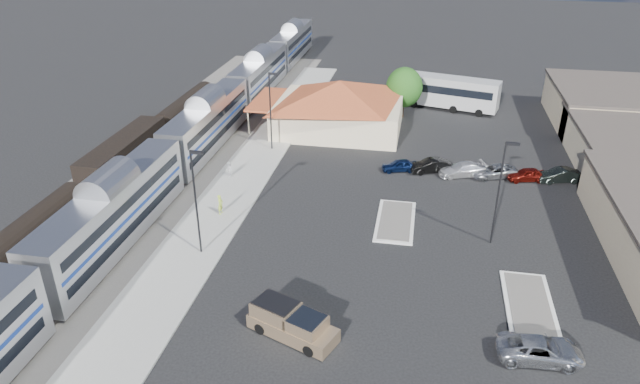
% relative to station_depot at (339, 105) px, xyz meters
% --- Properties ---
extents(ground, '(280.00, 280.00, 0.00)m').
position_rel_station_depot_xyz_m(ground, '(4.56, -24.00, -3.13)').
color(ground, black).
rests_on(ground, ground).
extents(railbed, '(16.00, 100.00, 0.12)m').
position_rel_station_depot_xyz_m(railbed, '(-16.44, -16.00, -3.07)').
color(railbed, '#4C4944').
rests_on(railbed, ground).
extents(platform, '(5.50, 92.00, 0.18)m').
position_rel_station_depot_xyz_m(platform, '(-7.44, -18.00, -3.04)').
color(platform, gray).
rests_on(platform, ground).
extents(passenger_train, '(3.00, 104.00, 5.55)m').
position_rel_station_depot_xyz_m(passenger_train, '(-13.44, -9.20, -0.26)').
color(passenger_train, silver).
rests_on(passenger_train, ground).
extents(freight_cars, '(2.80, 46.00, 4.00)m').
position_rel_station_depot_xyz_m(freight_cars, '(-19.44, -17.25, -1.21)').
color(freight_cars, black).
rests_on(freight_cars, ground).
extents(station_depot, '(18.35, 12.24, 6.20)m').
position_rel_station_depot_xyz_m(station_depot, '(0.00, 0.00, 0.00)').
color(station_depot, beige).
rests_on(station_depot, ground).
extents(traffic_island_south, '(3.30, 7.50, 0.21)m').
position_rel_station_depot_xyz_m(traffic_island_south, '(8.56, -22.00, -3.03)').
color(traffic_island_south, silver).
rests_on(traffic_island_south, ground).
extents(traffic_island_north, '(3.30, 7.50, 0.21)m').
position_rel_station_depot_xyz_m(traffic_island_north, '(18.56, -32.00, -3.03)').
color(traffic_island_north, silver).
rests_on(traffic_island_north, ground).
extents(lamp_plat_s, '(1.08, 0.25, 9.00)m').
position_rel_station_depot_xyz_m(lamp_plat_s, '(-6.34, -30.00, 2.21)').
color(lamp_plat_s, black).
rests_on(lamp_plat_s, ground).
extents(lamp_plat_n, '(1.08, 0.25, 9.00)m').
position_rel_station_depot_xyz_m(lamp_plat_n, '(-6.34, -8.00, 2.21)').
color(lamp_plat_n, black).
rests_on(lamp_plat_n, ground).
extents(lamp_lot, '(1.08, 0.25, 9.00)m').
position_rel_station_depot_xyz_m(lamp_lot, '(16.66, -24.00, 2.21)').
color(lamp_lot, black).
rests_on(lamp_lot, ground).
extents(tree_depot, '(4.71, 4.71, 6.63)m').
position_rel_station_depot_xyz_m(tree_depot, '(7.56, 6.00, 0.89)').
color(tree_depot, '#382314').
rests_on(tree_depot, ground).
extents(pickup_truck, '(6.33, 4.24, 2.06)m').
position_rel_station_depot_xyz_m(pickup_truck, '(3.00, -38.14, -2.16)').
color(pickup_truck, '#A18463').
rests_on(pickup_truck, ground).
extents(suv, '(5.39, 2.71, 1.46)m').
position_rel_station_depot_xyz_m(suv, '(18.42, -37.44, -2.40)').
color(suv, '#A5A8AD').
rests_on(suv, ground).
extents(coach_bus, '(13.95, 6.36, 4.38)m').
position_rel_station_depot_xyz_m(coach_bus, '(13.21, 10.58, -0.61)').
color(coach_bus, silver).
rests_on(coach_bus, ground).
extents(person_a, '(0.51, 0.71, 1.85)m').
position_rel_station_depot_xyz_m(person_a, '(-7.01, -23.66, -2.03)').
color(person_a, '#AFC93F').
rests_on(person_a, platform).
extents(person_b, '(0.81, 0.91, 1.56)m').
position_rel_station_depot_xyz_m(person_b, '(-8.79, -16.04, -2.17)').
color(person_b, silver).
rests_on(person_b, platform).
extents(parked_car_a, '(3.99, 2.42, 1.27)m').
position_rel_station_depot_xyz_m(parked_car_a, '(8.22, -11.10, -2.50)').
color(parked_car_a, '#0D1C44').
rests_on(parked_car_a, ground).
extents(parked_car_b, '(4.61, 2.84, 1.43)m').
position_rel_station_depot_xyz_m(parked_car_b, '(11.42, -10.80, -2.41)').
color(parked_car_b, black).
rests_on(parked_car_b, ground).
extents(parked_car_c, '(5.26, 3.51, 1.42)m').
position_rel_station_depot_xyz_m(parked_car_c, '(14.62, -11.10, -2.42)').
color(parked_car_c, silver).
rests_on(parked_car_c, ground).
extents(parked_car_d, '(5.14, 3.65, 1.30)m').
position_rel_station_depot_xyz_m(parked_car_d, '(17.82, -10.80, -2.48)').
color(parked_car_d, gray).
rests_on(parked_car_d, ground).
extents(parked_car_e, '(4.19, 2.44, 1.34)m').
position_rel_station_depot_xyz_m(parked_car_e, '(21.02, -11.10, -2.46)').
color(parked_car_e, '#65110B').
rests_on(parked_car_e, ground).
extents(parked_car_f, '(4.57, 2.54, 1.43)m').
position_rel_station_depot_xyz_m(parked_car_f, '(24.22, -10.80, -2.42)').
color(parked_car_f, black).
rests_on(parked_car_f, ground).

